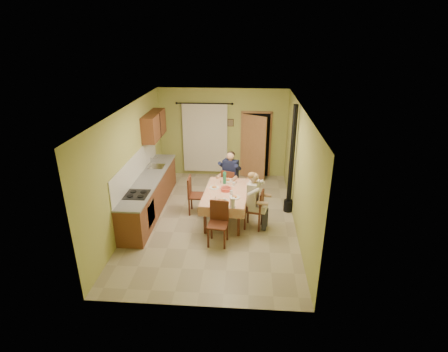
# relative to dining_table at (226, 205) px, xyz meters

# --- Properties ---
(floor) EXTENTS (4.00, 6.00, 0.01)m
(floor) POSITION_rel_dining_table_xyz_m (-0.30, -0.06, -0.38)
(floor) COLOR tan
(floor) RESTS_ON ground
(room_shell) EXTENTS (4.04, 6.04, 2.82)m
(room_shell) POSITION_rel_dining_table_xyz_m (-0.30, -0.06, 1.44)
(room_shell) COLOR tan
(room_shell) RESTS_ON ground
(kitchen_run) EXTENTS (0.64, 3.64, 1.56)m
(kitchen_run) POSITION_rel_dining_table_xyz_m (-2.00, 0.34, 0.10)
(kitchen_run) COLOR brown
(kitchen_run) RESTS_ON ground
(upper_cabinets) EXTENTS (0.35, 1.40, 0.70)m
(upper_cabinets) POSITION_rel_dining_table_xyz_m (-2.12, 1.64, 1.57)
(upper_cabinets) COLOR brown
(upper_cabinets) RESTS_ON room_shell
(curtain) EXTENTS (1.70, 0.07, 2.22)m
(curtain) POSITION_rel_dining_table_xyz_m (-0.85, 2.84, 0.88)
(curtain) COLOR black
(curtain) RESTS_ON ground
(doorway) EXTENTS (0.96, 0.47, 2.15)m
(doorway) POSITION_rel_dining_table_xyz_m (0.72, 2.81, 0.67)
(doorway) COLOR black
(doorway) RESTS_ON ground
(dining_table) EXTENTS (1.15, 1.81, 0.76)m
(dining_table) POSITION_rel_dining_table_xyz_m (0.00, 0.00, 0.00)
(dining_table) COLOR tan
(dining_table) RESTS_ON ground
(tableware) EXTENTS (0.78, 1.65, 0.33)m
(tableware) POSITION_rel_dining_table_xyz_m (0.01, -0.08, 0.43)
(tableware) COLOR white
(tableware) RESTS_ON dining_table
(chair_far) EXTENTS (0.48, 0.48, 0.93)m
(chair_far) POSITION_rel_dining_table_xyz_m (0.04, 1.04, -0.09)
(chair_far) COLOR #562717
(chair_far) RESTS_ON ground
(chair_near) EXTENTS (0.46, 0.46, 0.98)m
(chair_near) POSITION_rel_dining_table_xyz_m (-0.10, -1.10, -0.09)
(chair_near) COLOR #562717
(chair_near) RESTS_ON ground
(chair_right) EXTENTS (0.48, 0.48, 0.96)m
(chair_right) POSITION_rel_dining_table_xyz_m (0.70, -0.36, -0.09)
(chair_right) COLOR #562717
(chair_right) RESTS_ON ground
(chair_left) EXTENTS (0.42, 0.42, 0.98)m
(chair_left) POSITION_rel_dining_table_xyz_m (-0.77, 0.29, -0.09)
(chair_left) COLOR #562717
(chair_left) RESTS_ON ground
(man_far) EXTENTS (0.65, 0.58, 1.39)m
(man_far) POSITION_rel_dining_table_xyz_m (0.05, 1.05, 0.50)
(man_far) COLOR #141938
(man_far) RESTS_ON chair_far
(man_right) EXTENTS (0.54, 0.63, 1.39)m
(man_right) POSITION_rel_dining_table_xyz_m (0.69, -0.35, 0.50)
(man_right) COLOR beige
(man_right) RESTS_ON chair_right
(stove_flue) EXTENTS (0.24, 0.24, 2.80)m
(stove_flue) POSITION_rel_dining_table_xyz_m (1.60, 0.54, 0.64)
(stove_flue) COLOR black
(stove_flue) RESTS_ON ground
(picture_back) EXTENTS (0.19, 0.03, 0.23)m
(picture_back) POSITION_rel_dining_table_xyz_m (-0.05, 2.91, 1.37)
(picture_back) COLOR black
(picture_back) RESTS_ON room_shell
(picture_right) EXTENTS (0.03, 0.31, 0.21)m
(picture_right) POSITION_rel_dining_table_xyz_m (1.67, 1.14, 1.47)
(picture_right) COLOR brown
(picture_right) RESTS_ON room_shell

